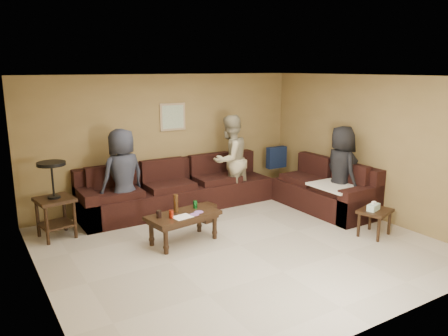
# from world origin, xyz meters

# --- Properties ---
(room) EXTENTS (5.60, 5.50, 2.50)m
(room) POSITION_xyz_m (0.00, 0.00, 1.66)
(room) COLOR #BFB5A2
(room) RESTS_ON ground
(sectional_sofa) EXTENTS (4.65, 2.90, 0.97)m
(sectional_sofa) POSITION_xyz_m (0.81, 1.52, 0.33)
(sectional_sofa) COLOR black
(sectional_sofa) RESTS_ON ground
(coffee_table) EXTENTS (1.17, 0.71, 0.74)m
(coffee_table) POSITION_xyz_m (-0.66, 0.56, 0.39)
(coffee_table) COLOR black
(coffee_table) RESTS_ON ground
(end_table_left) EXTENTS (0.61, 0.61, 1.22)m
(end_table_left) POSITION_xyz_m (-2.27, 1.78, 0.64)
(end_table_left) COLOR black
(end_table_left) RESTS_ON ground
(side_table_right) EXTENTS (0.62, 0.55, 0.57)m
(side_table_right) POSITION_xyz_m (2.04, -0.79, 0.38)
(side_table_right) COLOR black
(side_table_right) RESTS_ON ground
(waste_bin) EXTENTS (0.30, 0.30, 0.30)m
(waste_bin) POSITION_xyz_m (0.11, 1.19, 0.15)
(waste_bin) COLOR black
(waste_bin) RESTS_ON ground
(wall_art) EXTENTS (0.52, 0.04, 0.52)m
(wall_art) POSITION_xyz_m (0.10, 2.48, 1.70)
(wall_art) COLOR tan
(wall_art) RESTS_ON ground
(person_left) EXTENTS (0.90, 0.70, 1.63)m
(person_left) POSITION_xyz_m (-1.12, 1.90, 0.82)
(person_left) COLOR #292C39
(person_left) RESTS_ON ground
(person_middle) EXTENTS (1.00, 0.88, 1.74)m
(person_middle) POSITION_xyz_m (1.01, 1.87, 0.87)
(person_middle) COLOR tan
(person_middle) RESTS_ON ground
(person_right) EXTENTS (0.68, 0.89, 1.62)m
(person_right) POSITION_xyz_m (2.36, 0.27, 0.81)
(person_right) COLOR black
(person_right) RESTS_ON ground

